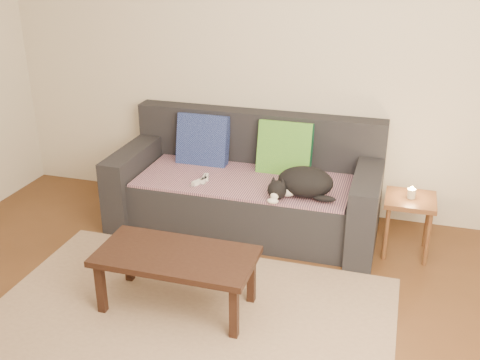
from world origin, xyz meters
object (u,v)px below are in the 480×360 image
Objects in this scene: sofa at (247,189)px; cat at (303,183)px; side_table at (410,208)px; wii_remote_b at (200,181)px; coffee_table at (176,261)px; wii_remote_a at (205,178)px.

sofa reaches higher than cat.
side_table is (1.27, -0.11, 0.06)m from sofa.
wii_remote_b is 0.99m from coffee_table.
sofa is at bearing -22.93° from wii_remote_b.
cat is at bearing -167.61° from side_table.
sofa is 1.27m from side_table.
cat is (0.50, -0.28, 0.23)m from sofa.
sofa is 4.26× the size of cat.
wii_remote_b is (-0.02, -0.06, 0.00)m from wii_remote_a.
coffee_table is (0.18, -1.03, -0.11)m from wii_remote_a.
wii_remote_a and wii_remote_b have the same top height.
cat reaches higher than wii_remote_b.
wii_remote_a reaches higher than side_table.
wii_remote_b is at bearing 157.51° from wii_remote_a.
wii_remote_a is 1.05m from coffee_table.
cat reaches higher than coffee_table.
wii_remote_b is at bearing -137.92° from sofa.
wii_remote_b reaches higher than coffee_table.
cat is 3.29× the size of wii_remote_a.
wii_remote_a is at bearing -143.89° from sofa.
wii_remote_b is 0.33× the size of side_table.
side_table is at bearing -59.03° from wii_remote_b.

